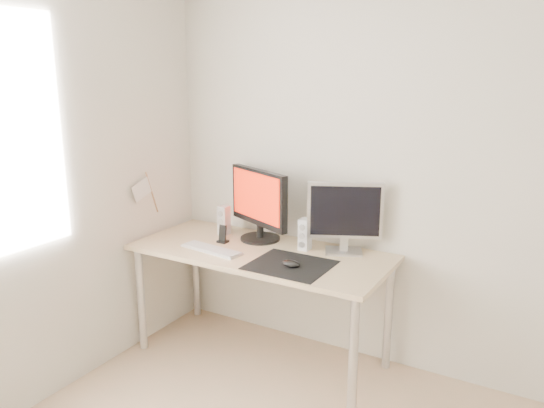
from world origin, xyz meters
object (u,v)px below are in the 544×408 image
at_px(main_monitor, 259,202).
at_px(speaker_left, 224,220).
at_px(speaker_right, 305,234).
at_px(second_monitor, 345,214).
at_px(keyboard, 211,249).
at_px(desk, 260,262).
at_px(phone_dock, 223,237).
at_px(mouse, 291,264).

height_order(main_monitor, speaker_left, main_monitor).
bearing_deg(speaker_right, main_monitor, 175.83).
bearing_deg(second_monitor, main_monitor, -175.62).
distance_m(main_monitor, keyboard, 0.43).
distance_m(desk, phone_dock, 0.31).
xyz_separation_m(main_monitor, speaker_right, (0.35, -0.03, -0.16)).
relative_size(main_monitor, speaker_right, 2.65).
relative_size(main_monitor, speaker_left, 2.65).
height_order(speaker_right, phone_dock, speaker_right).
xyz_separation_m(second_monitor, speaker_left, (-0.84, -0.06, -0.14)).
bearing_deg(main_monitor, mouse, -39.11).
bearing_deg(second_monitor, phone_dock, -164.56).
distance_m(mouse, speaker_left, 0.76).
xyz_separation_m(desk, phone_dock, (-0.29, 0.01, 0.11)).
bearing_deg(phone_dock, main_monitor, 43.15).
height_order(speaker_right, keyboard, speaker_right).
height_order(desk, speaker_left, speaker_left).
bearing_deg(second_monitor, mouse, -112.42).
xyz_separation_m(mouse, speaker_left, (-0.68, 0.33, 0.08)).
bearing_deg(phone_dock, keyboard, -79.67).
relative_size(second_monitor, phone_dock, 3.77).
bearing_deg(main_monitor, second_monitor, 4.38).
bearing_deg(speaker_left, phone_dock, -57.98).
height_order(desk, phone_dock, phone_dock).
xyz_separation_m(mouse, second_monitor, (0.16, 0.38, 0.22)).
bearing_deg(speaker_right, desk, -147.86).
bearing_deg(mouse, main_monitor, 140.89).
bearing_deg(keyboard, mouse, -1.15).
bearing_deg(mouse, keyboard, 178.85).
bearing_deg(speaker_right, keyboard, -148.28).
height_order(main_monitor, second_monitor, main_monitor).
height_order(main_monitor, phone_dock, main_monitor).
xyz_separation_m(mouse, speaker_right, (-0.07, 0.31, 0.08)).
relative_size(desk, second_monitor, 3.68).
height_order(desk, main_monitor, main_monitor).
bearing_deg(phone_dock, second_monitor, 15.44).
xyz_separation_m(speaker_right, phone_dock, (-0.52, -0.14, -0.06)).
relative_size(main_monitor, keyboard, 1.21).
distance_m(mouse, main_monitor, 0.59).
relative_size(speaker_right, keyboard, 0.46).
distance_m(main_monitor, speaker_right, 0.38).
bearing_deg(second_monitor, speaker_right, -163.18).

